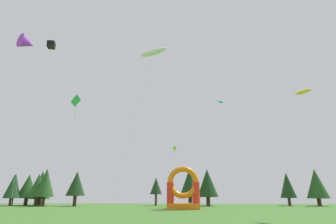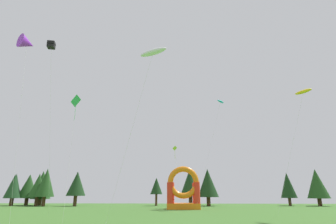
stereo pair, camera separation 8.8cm
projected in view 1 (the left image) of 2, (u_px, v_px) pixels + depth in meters
kite_black_box at (51, 45)px, 33.70m from camera, size 2.43×9.68×21.59m
kite_cyan_parafoil at (220, 102)px, 60.15m from camera, size 7.68×6.70×23.52m
kite_white_parafoil at (154, 52)px, 22.78m from camera, size 5.05×2.27×15.12m
kite_green_diamond at (77, 102)px, 32.56m from camera, size 1.82×3.51×14.43m
kite_lime_diamond at (175, 149)px, 57.42m from camera, size 1.52×3.91×12.74m
kite_purple_delta at (27, 43)px, 31.04m from camera, size 3.83×2.94×20.83m
kite_yellow_parafoil at (303, 92)px, 37.65m from camera, size 4.87×6.71×17.26m
inflatable_blue_arch at (183, 193)px, 52.47m from camera, size 6.48×4.83×8.19m
tree_row_0 at (15, 184)px, 69.26m from camera, size 3.23×3.23×8.02m
tree_row_1 at (13, 186)px, 66.90m from camera, size 3.92×3.92×7.73m
tree_row_2 at (28, 186)px, 70.38m from camera, size 5.04×5.04×7.95m
tree_row_3 at (41, 185)px, 69.89m from camera, size 5.07×5.07×8.80m
tree_row_4 at (38, 185)px, 66.04m from camera, size 4.26×4.26×7.79m
tree_row_5 at (46, 183)px, 65.67m from camera, size 4.54×4.54×9.01m
tree_row_6 at (76, 184)px, 66.17m from camera, size 4.67×4.67×8.33m
tree_row_7 at (156, 186)px, 67.82m from camera, size 3.12×3.12×6.91m
tree_row_8 at (190, 182)px, 68.52m from camera, size 5.07×5.07×9.26m
tree_row_9 at (207, 183)px, 67.10m from camera, size 5.25×5.25×9.03m
tree_row_10 at (287, 185)px, 67.89m from camera, size 3.94×3.94×8.21m
tree_row_11 at (316, 184)px, 66.52m from camera, size 5.25×5.25×8.97m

